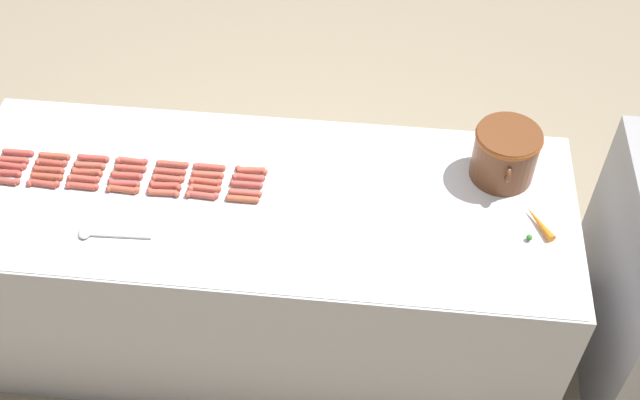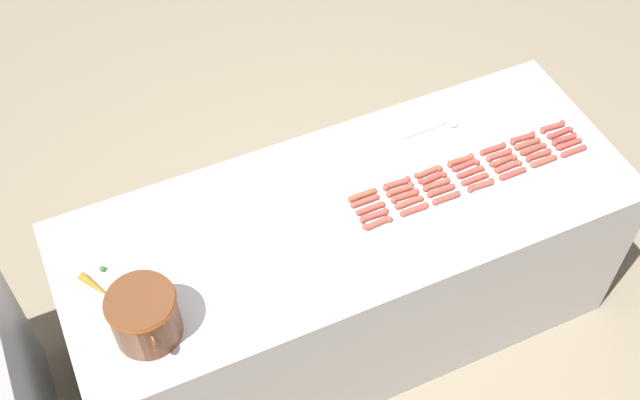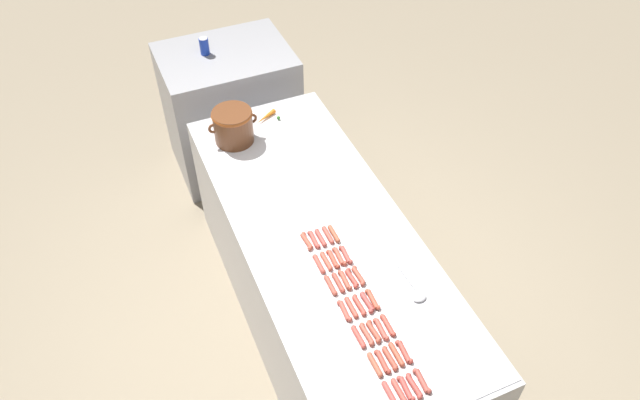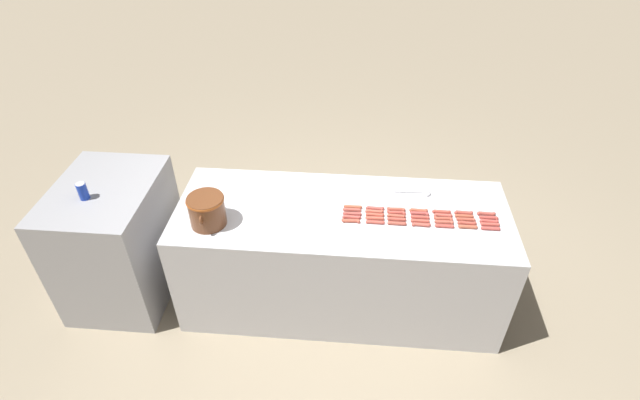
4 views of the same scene
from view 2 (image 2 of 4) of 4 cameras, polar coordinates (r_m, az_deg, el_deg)
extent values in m
plane|color=gray|center=(3.99, 1.73, -8.63)|extent=(20.00, 20.00, 0.00)
cube|color=#BCBCC1|center=(3.61, 1.90, -5.04)|extent=(0.90, 2.37, 0.90)
cube|color=silver|center=(3.24, 2.11, -0.62)|extent=(0.88, 2.32, 0.00)
cylinder|color=#B94941|center=(3.59, 17.53, 3.33)|extent=(0.03, 0.11, 0.03)
sphere|color=#B94941|center=(3.62, 18.19, 3.57)|extent=(0.03, 0.03, 0.03)
sphere|color=#B94941|center=(3.56, 16.85, 3.08)|extent=(0.03, 0.03, 0.03)
cylinder|color=#AF533B|center=(3.51, 15.56, 2.66)|extent=(0.03, 0.11, 0.03)
sphere|color=#AF533B|center=(3.54, 16.26, 2.91)|extent=(0.03, 0.03, 0.03)
sphere|color=#AF533B|center=(3.48, 14.85, 2.41)|extent=(0.03, 0.03, 0.03)
cylinder|color=#B9473D|center=(3.43, 13.49, 1.83)|extent=(0.03, 0.11, 0.03)
sphere|color=#B9473D|center=(3.46, 14.22, 2.09)|extent=(0.03, 0.03, 0.03)
sphere|color=#B9473D|center=(3.41, 12.75, 1.57)|extent=(0.03, 0.03, 0.03)
cylinder|color=#B14C3F|center=(3.36, 11.32, 1.03)|extent=(0.03, 0.11, 0.03)
sphere|color=#B14C3F|center=(3.39, 12.04, 1.35)|extent=(0.03, 0.03, 0.03)
sphere|color=#B14C3F|center=(3.34, 10.58, 0.71)|extent=(0.03, 0.03, 0.03)
cylinder|color=#AC4B3C|center=(3.29, 8.93, 0.15)|extent=(0.03, 0.11, 0.03)
sphere|color=#AC4B3C|center=(3.32, 9.71, 0.45)|extent=(0.03, 0.03, 0.03)
sphere|color=#AC4B3C|center=(3.27, 8.15, -0.16)|extent=(0.03, 0.03, 0.03)
cylinder|color=#B74B3E|center=(3.24, 6.70, -0.68)|extent=(0.03, 0.11, 0.03)
sphere|color=#B74B3E|center=(3.26, 7.50, -0.36)|extent=(0.03, 0.03, 0.03)
sphere|color=#B74B3E|center=(3.22, 5.88, -1.00)|extent=(0.03, 0.03, 0.03)
cylinder|color=#B74E3B|center=(3.18, 4.08, -1.64)|extent=(0.03, 0.11, 0.03)
sphere|color=#B74E3B|center=(3.20, 4.96, -1.38)|extent=(0.03, 0.03, 0.03)
sphere|color=#B74E3B|center=(3.17, 3.20, -1.90)|extent=(0.03, 0.03, 0.03)
cylinder|color=#B84C40|center=(3.61, 17.21, 3.80)|extent=(0.03, 0.11, 0.03)
sphere|color=#B84C40|center=(3.64, 17.88, 4.03)|extent=(0.03, 0.03, 0.03)
sphere|color=#B84C40|center=(3.58, 16.53, 3.57)|extent=(0.03, 0.03, 0.03)
cylinder|color=#B04739|center=(3.53, 15.22, 3.09)|extent=(0.03, 0.11, 0.03)
sphere|color=#B04739|center=(3.56, 15.89, 3.37)|extent=(0.03, 0.03, 0.03)
sphere|color=#B04739|center=(3.50, 14.54, 2.80)|extent=(0.03, 0.03, 0.03)
cylinder|color=#AE5140|center=(3.45, 13.17, 2.31)|extent=(0.03, 0.11, 0.03)
sphere|color=#AE5140|center=(3.48, 13.91, 2.55)|extent=(0.03, 0.03, 0.03)
sphere|color=#AE5140|center=(3.43, 12.42, 2.07)|extent=(0.03, 0.03, 0.03)
cylinder|color=#B64C3E|center=(3.38, 10.91, 1.47)|extent=(0.03, 0.11, 0.03)
sphere|color=#B64C3E|center=(3.40, 11.66, 1.74)|extent=(0.03, 0.03, 0.03)
sphere|color=#B64C3E|center=(3.36, 10.14, 1.19)|extent=(0.03, 0.03, 0.03)
cylinder|color=#AD483A|center=(3.32, 8.58, 0.66)|extent=(0.03, 0.11, 0.03)
sphere|color=#AD483A|center=(3.34, 9.35, 0.96)|extent=(0.03, 0.03, 0.03)
sphere|color=#AD483A|center=(3.29, 7.79, 0.36)|extent=(0.03, 0.03, 0.03)
cylinder|color=#B7523F|center=(3.26, 6.33, -0.17)|extent=(0.03, 0.11, 0.03)
sphere|color=#B7523F|center=(3.28, 7.14, 0.12)|extent=(0.03, 0.03, 0.03)
sphere|color=#B7523F|center=(3.24, 5.50, -0.46)|extent=(0.03, 0.03, 0.03)
cylinder|color=#B74B41|center=(3.21, 3.84, -1.10)|extent=(0.03, 0.11, 0.03)
sphere|color=#B74B41|center=(3.22, 4.66, -0.77)|extent=(0.03, 0.03, 0.03)
sphere|color=#B74B41|center=(3.19, 3.01, -1.44)|extent=(0.03, 0.03, 0.03)
cylinder|color=#B6453D|center=(3.62, 16.91, 4.16)|extent=(0.03, 0.11, 0.03)
sphere|color=#B6453D|center=(3.65, 17.54, 4.43)|extent=(0.03, 0.03, 0.03)
sphere|color=#B6453D|center=(3.59, 16.27, 3.88)|extent=(0.03, 0.03, 0.03)
cylinder|color=#AB4938|center=(3.55, 14.86, 3.50)|extent=(0.03, 0.11, 0.03)
sphere|color=#AB4938|center=(3.57, 15.57, 3.73)|extent=(0.03, 0.03, 0.03)
sphere|color=#AB4938|center=(3.52, 14.15, 3.27)|extent=(0.03, 0.03, 0.03)
cylinder|color=#AD4C39|center=(3.47, 12.85, 2.72)|extent=(0.03, 0.11, 0.03)
sphere|color=#AD4C39|center=(3.49, 13.60, 2.94)|extent=(0.03, 0.03, 0.03)
sphere|color=#AD4C39|center=(3.45, 12.09, 2.50)|extent=(0.03, 0.03, 0.03)
cylinder|color=#B7483B|center=(3.40, 10.61, 1.95)|extent=(0.03, 0.11, 0.03)
sphere|color=#B7483B|center=(3.42, 11.38, 2.21)|extent=(0.03, 0.03, 0.03)
sphere|color=#B7483B|center=(3.38, 9.84, 1.70)|extent=(0.03, 0.03, 0.03)
cylinder|color=#AE4F3D|center=(3.33, 8.25, 1.10)|extent=(0.03, 0.11, 0.03)
sphere|color=#AE4F3D|center=(3.36, 9.01, 1.41)|extent=(0.03, 0.03, 0.03)
sphere|color=#AE4F3D|center=(3.31, 7.48, 0.78)|extent=(0.03, 0.03, 0.03)
cylinder|color=#B94B39|center=(3.28, 6.04, 0.30)|extent=(0.03, 0.11, 0.03)
sphere|color=#B94B39|center=(3.30, 6.82, 0.63)|extent=(0.03, 0.03, 0.03)
sphere|color=#B94B39|center=(3.26, 5.24, -0.03)|extent=(0.03, 0.03, 0.03)
cylinder|color=#AE483F|center=(3.23, 3.58, -0.61)|extent=(0.03, 0.11, 0.03)
sphere|color=#AE483F|center=(3.24, 4.42, -0.31)|extent=(0.03, 0.03, 0.03)
sphere|color=#AE483F|center=(3.21, 2.74, -0.91)|extent=(0.03, 0.03, 0.03)
cylinder|color=#B0453D|center=(3.64, 16.63, 4.58)|extent=(0.03, 0.11, 0.03)
sphere|color=#B0453D|center=(3.67, 17.31, 4.79)|extent=(0.03, 0.03, 0.03)
sphere|color=#B0453D|center=(3.62, 15.94, 4.37)|extent=(0.03, 0.03, 0.03)
cylinder|color=#AF4F38|center=(3.56, 14.47, 3.87)|extent=(0.03, 0.11, 0.03)
sphere|color=#AF4F38|center=(3.59, 15.16, 4.12)|extent=(0.03, 0.03, 0.03)
sphere|color=#AF4F38|center=(3.54, 13.77, 3.62)|extent=(0.03, 0.03, 0.03)
cylinder|color=#B74F41|center=(3.49, 12.56, 3.15)|extent=(0.03, 0.11, 0.03)
sphere|color=#B74F41|center=(3.52, 13.26, 3.43)|extent=(0.03, 0.03, 0.03)
sphere|color=#B74F41|center=(3.46, 11.86, 2.86)|extent=(0.03, 0.03, 0.03)
cylinder|color=#AB4640|center=(3.42, 10.28, 2.40)|extent=(0.03, 0.11, 0.03)
sphere|color=#AB4640|center=(3.44, 11.05, 2.64)|extent=(0.03, 0.03, 0.03)
sphere|color=#AB4640|center=(3.40, 9.50, 2.16)|extent=(0.03, 0.03, 0.03)
cylinder|color=#B4443A|center=(3.35, 7.97, 1.55)|extent=(0.03, 0.11, 0.03)
sphere|color=#B4443A|center=(3.37, 8.78, 1.78)|extent=(0.03, 0.03, 0.03)
sphere|color=#B4443A|center=(3.34, 7.16, 1.31)|extent=(0.03, 0.03, 0.03)
cylinder|color=#B9523F|center=(3.30, 5.69, 0.72)|extent=(0.03, 0.11, 0.03)
sphere|color=#B9523F|center=(3.32, 6.47, 1.04)|extent=(0.03, 0.03, 0.03)
sphere|color=#B9523F|center=(3.28, 4.90, 0.39)|extent=(0.03, 0.03, 0.03)
cylinder|color=#B04E41|center=(3.25, 3.22, -0.11)|extent=(0.03, 0.11, 0.03)
sphere|color=#B04E41|center=(3.26, 4.04, 0.19)|extent=(0.03, 0.03, 0.03)
sphere|color=#B04E41|center=(3.23, 2.38, -0.42)|extent=(0.03, 0.03, 0.03)
cylinder|color=#AB493E|center=(3.66, 16.15, 5.00)|extent=(0.03, 0.11, 0.03)
sphere|color=#AB493E|center=(3.69, 16.78, 5.26)|extent=(0.03, 0.03, 0.03)
sphere|color=#AB493E|center=(3.63, 15.51, 4.74)|extent=(0.03, 0.03, 0.03)
cylinder|color=#B2463B|center=(3.58, 14.16, 4.29)|extent=(0.03, 0.11, 0.03)
sphere|color=#B2463B|center=(3.61, 14.82, 4.57)|extent=(0.03, 0.03, 0.03)
sphere|color=#B2463B|center=(3.55, 13.50, 4.00)|extent=(0.03, 0.03, 0.03)
cylinder|color=#B7483A|center=(3.51, 12.14, 3.55)|extent=(0.03, 0.11, 0.03)
sphere|color=#B7483A|center=(3.53, 12.85, 3.82)|extent=(0.03, 0.03, 0.03)
sphere|color=#B7483A|center=(3.48, 11.43, 3.28)|extent=(0.03, 0.03, 0.03)
cylinder|color=#B24E38|center=(3.44, 9.92, 2.79)|extent=(0.03, 0.11, 0.03)
sphere|color=#B24E38|center=(3.46, 10.64, 3.08)|extent=(0.03, 0.03, 0.03)
sphere|color=#B24E38|center=(3.41, 9.19, 2.48)|extent=(0.03, 0.03, 0.03)
cylinder|color=#B04E3C|center=(3.37, 7.66, 1.99)|extent=(0.03, 0.11, 0.03)
sphere|color=#B04E3C|center=(3.39, 8.46, 2.23)|extent=(0.03, 0.03, 0.03)
sphere|color=#B04E3C|center=(3.36, 6.86, 1.75)|extent=(0.03, 0.03, 0.03)
cylinder|color=#AF4A41|center=(3.32, 5.45, 1.18)|extent=(0.03, 0.11, 0.03)
sphere|color=#AF4A41|center=(3.34, 6.22, 1.50)|extent=(0.03, 0.03, 0.03)
sphere|color=#AF4A41|center=(3.30, 4.67, 0.85)|extent=(0.03, 0.03, 0.03)
cylinder|color=#AF5338|center=(3.27, 3.02, 0.36)|extent=(0.03, 0.11, 0.03)
sphere|color=#AF5338|center=(3.29, 3.85, 0.66)|extent=(0.03, 0.03, 0.03)
sphere|color=#AF5338|center=(3.25, 2.19, 0.07)|extent=(0.03, 0.03, 0.03)
cylinder|color=brown|center=(2.90, -12.32, -8.02)|extent=(0.24, 0.24, 0.22)
torus|color=#9E4A1B|center=(2.82, -12.64, -7.04)|extent=(0.25, 0.25, 0.03)
torus|color=brown|center=(2.81, -11.69, -9.75)|extent=(0.07, 0.02, 0.07)
torus|color=brown|center=(2.95, -13.06, -5.93)|extent=(0.07, 0.02, 0.07)
cylinder|color=#B7B7BC|center=(3.54, 7.38, 4.91)|extent=(0.02, 0.22, 0.01)
ellipsoid|color=#B7B7BC|center=(3.59, 9.26, 5.48)|extent=(0.07, 0.05, 0.02)
cone|color=orange|center=(3.11, -15.53, -6.01)|extent=(0.16, 0.11, 0.03)
sphere|color=#387F2D|center=(3.16, -15.17, -4.72)|extent=(0.02, 0.02, 0.02)
camera|label=1|loc=(3.81, -23.19, 43.66)|focal=44.60mm
camera|label=3|loc=(3.07, 59.24, 29.20)|focal=33.85mm
camera|label=4|loc=(1.37, 85.66, -23.37)|focal=26.97mm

